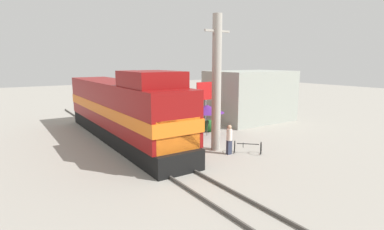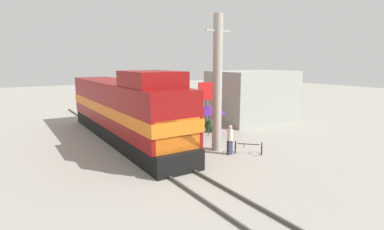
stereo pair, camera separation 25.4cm
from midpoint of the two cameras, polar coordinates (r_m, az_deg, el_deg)
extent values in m
plane|color=gray|center=(17.35, -7.31, -8.43)|extent=(120.00, 120.00, 0.00)
cube|color=#4C4742|center=(17.04, -9.51, -8.57)|extent=(0.08, 42.99, 0.15)
cube|color=#4C4742|center=(17.64, -5.21, -7.82)|extent=(0.08, 42.99, 0.15)
cube|color=black|center=(21.99, -13.59, -3.15)|extent=(2.69, 16.59, 1.10)
cube|color=maroon|center=(21.62, -13.82, 2.15)|extent=(2.92, 15.92, 3.00)
cube|color=orange|center=(21.66, -13.79, 1.36)|extent=(2.96, 16.09, 0.70)
cube|color=orange|center=(15.60, -5.15, -3.14)|extent=(2.48, 2.32, 1.65)
cube|color=maroon|center=(16.84, -8.28, 6.78)|extent=(2.74, 3.65, 0.89)
cylinder|color=#9E998E|center=(18.34, 4.29, 5.86)|extent=(0.57, 0.57, 8.28)
cube|color=#9E998E|center=(18.37, 4.43, 15.69)|extent=(1.80, 0.12, 0.12)
cylinder|color=#4C4C4C|center=(22.34, 2.54, -1.22)|extent=(0.05, 0.05, 2.20)
cone|color=#4C1E72|center=(22.17, 2.56, 1.21)|extent=(2.56, 2.56, 0.58)
cube|color=#595959|center=(24.47, 2.26, 0.08)|extent=(0.12, 0.12, 2.45)
cube|color=red|center=(24.20, 2.29, 4.60)|extent=(1.73, 0.08, 1.43)
sphere|color=#236028|center=(23.73, 2.93, -2.06)|extent=(0.97, 0.97, 0.97)
cube|color=#2D3347|center=(18.17, 6.68, -6.12)|extent=(0.30, 0.20, 0.86)
cylinder|color=silver|center=(17.97, 6.73, -3.76)|extent=(0.34, 0.34, 0.68)
sphere|color=tan|center=(17.87, 6.76, -2.30)|extent=(0.25, 0.25, 0.25)
torus|color=black|center=(18.53, 7.74, -6.01)|extent=(0.56, 0.57, 0.75)
torus|color=black|center=(18.53, 12.61, -6.17)|extent=(0.56, 0.57, 0.75)
cube|color=black|center=(18.45, 10.20, -5.44)|extent=(0.99, 0.95, 0.04)
cylinder|color=black|center=(18.48, 9.33, -5.67)|extent=(0.04, 0.04, 0.31)
cube|color=#999E93|center=(28.52, 10.73, 3.58)|extent=(7.52, 5.10, 4.64)
camera|label=1|loc=(0.13, -90.47, -0.08)|focal=28.00mm
camera|label=2|loc=(0.13, 89.53, 0.08)|focal=28.00mm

